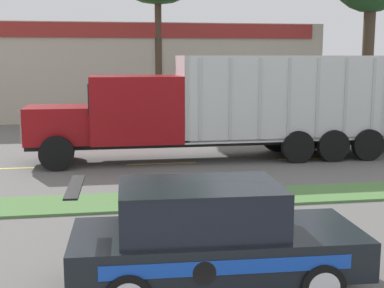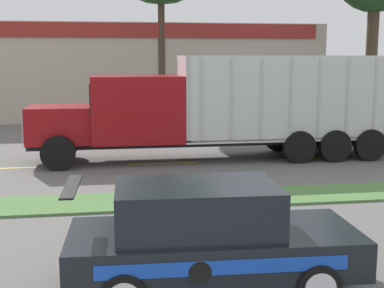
# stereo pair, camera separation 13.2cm
# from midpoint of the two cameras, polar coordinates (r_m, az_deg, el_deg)

# --- Properties ---
(grass_verge) EXTENTS (120.00, 1.75, 0.06)m
(grass_verge) POSITION_cam_midpoint_polar(r_m,az_deg,el_deg) (13.53, -4.76, -6.08)
(grass_verge) COLOR #517F42
(grass_verge) RESTS_ON ground_plane
(centre_line_4) EXTENTS (2.40, 0.14, 0.01)m
(centre_line_4) POSITION_cam_midpoint_polar(r_m,az_deg,el_deg) (18.35, -2.91, -2.08)
(centre_line_4) COLOR yellow
(centre_line_4) RESTS_ON ground_plane
(centre_line_5) EXTENTS (2.40, 0.14, 0.01)m
(centre_line_5) POSITION_cam_midpoint_polar(r_m,az_deg,el_deg) (19.65, 12.96, -1.55)
(centre_line_5) COLOR yellow
(centre_line_5) RESTS_ON ground_plane
(dump_truck_lead) EXTENTS (12.41, 2.60, 3.66)m
(dump_truck_lead) POSITION_cam_midpoint_polar(r_m,az_deg,el_deg) (18.72, -0.70, 3.19)
(dump_truck_lead) COLOR black
(dump_truck_lead) RESTS_ON ground_plane
(rally_car) EXTENTS (4.56, 2.11, 1.71)m
(rally_car) POSITION_cam_midpoint_polar(r_m,az_deg,el_deg) (8.44, 2.11, -9.67)
(rally_car) COLOR black
(rally_car) RESTS_ON ground_plane
(store_building_backdrop) EXTENTS (28.39, 12.10, 5.51)m
(store_building_backdrop) POSITION_cam_midpoint_polar(r_m,az_deg,el_deg) (35.97, -11.45, 7.70)
(store_building_backdrop) COLOR #BCB29E
(store_building_backdrop) RESTS_ON ground_plane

